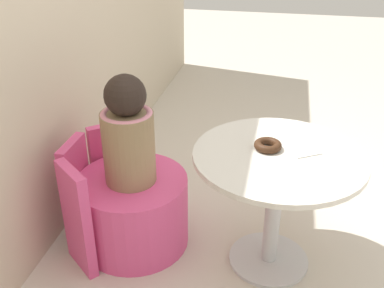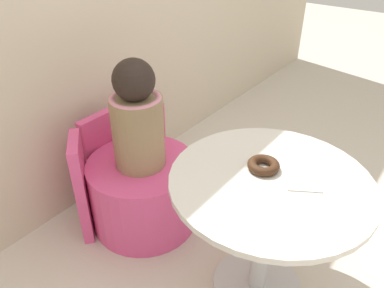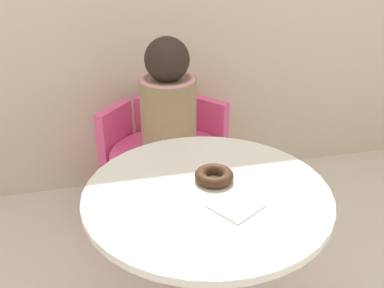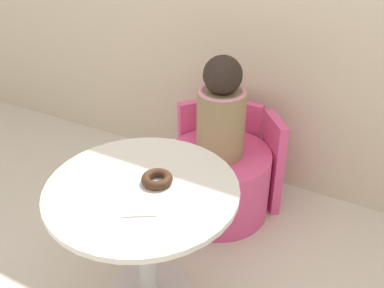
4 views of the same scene
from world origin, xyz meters
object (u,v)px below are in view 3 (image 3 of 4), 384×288
at_px(tub_chair, 170,187).
at_px(child_figure, 168,102).
at_px(donut, 214,176).
at_px(round_table, 206,227).

bearing_deg(tub_chair, child_figure, -79.38).
bearing_deg(donut, tub_chair, 92.17).
height_order(tub_chair, donut, donut).
bearing_deg(child_figure, donut, -87.83).
xyz_separation_m(child_figure, donut, (0.03, -0.66, -0.00)).
xyz_separation_m(tub_chair, donut, (0.03, -0.66, 0.45)).
distance_m(round_table, child_figure, 0.73).
relative_size(round_table, donut, 6.14).
relative_size(round_table, tub_chair, 1.37).
bearing_deg(donut, round_table, -125.01).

